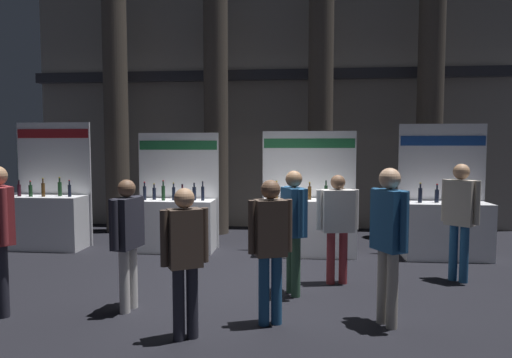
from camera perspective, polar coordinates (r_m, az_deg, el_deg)
name	(u,v)px	position (r m, az deg, el deg)	size (l,w,h in m)	color
ground_plane	(251,281)	(6.68, -0.65, -13.26)	(24.00, 24.00, 0.00)	black
hall_colonnade	(270,96)	(10.79, 1.81, 10.93)	(11.89, 1.41, 6.85)	gray
exhibitor_booth_0	(48,217)	(9.55, -25.73, -4.49)	(1.54, 0.66, 2.51)	white
exhibitor_booth_1	(175,220)	(8.58, -10.60, -5.35)	(1.61, 0.66, 2.29)	white
exhibitor_booth_2	(309,222)	(8.19, 6.97, -5.64)	(1.78, 0.66, 2.32)	white
exhibitor_booth_3	(445,224)	(8.58, 23.64, -5.49)	(1.56, 0.66, 2.44)	white
visitor_0	(460,211)	(7.11, 25.28, -3.83)	(0.45, 0.44, 1.76)	navy
visitor_1	(389,232)	(5.05, 17.06, -6.71)	(0.37, 0.50, 1.78)	#ADA393
visitor_2	(337,218)	(6.44, 10.68, -5.12)	(0.62, 0.32, 1.61)	maroon
visitor_4	(185,252)	(4.59, -9.34, -9.47)	(0.45, 0.35, 1.59)	#23232D
visitor_5	(270,240)	(4.88, 1.90, -7.97)	(0.49, 0.34, 1.64)	navy
visitor_6	(127,233)	(5.53, -16.56, -6.83)	(0.29, 0.59, 1.61)	silver
visitor_7	(294,221)	(5.88, 4.97, -5.53)	(0.37, 0.53, 1.69)	#33563D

